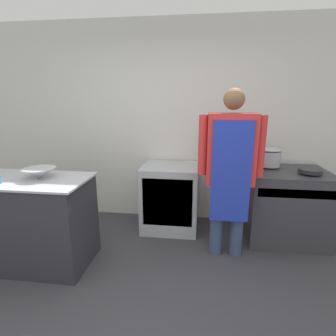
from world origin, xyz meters
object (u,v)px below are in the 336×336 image
stove (285,205)px  saute_pan (310,171)px  person_cook (230,165)px  stock_pot (269,157)px  fridge_unit (170,197)px  mixing_bowl (40,173)px

stove → saute_pan: bearing=-35.9°
person_cook → stock_pot: 0.81m
stove → fridge_unit: stove is taller
mixing_bowl → stock_pot: stock_pot is taller
stove → stock_pot: (-0.21, 0.13, 0.57)m
person_cook → saute_pan: bearing=20.0°
stove → stock_pot: bearing=146.8°
stove → person_cook: person_cook is taller
saute_pan → fridge_unit: bearing=172.2°
person_cook → mixing_bowl: size_ratio=5.63×
person_cook → mixing_bowl: 1.93m
fridge_unit → stock_pot: 1.35m
person_cook → fridge_unit: bearing=141.2°
fridge_unit → stock_pot: size_ratio=3.18×
fridge_unit → mixing_bowl: mixing_bowl is taller
stove → mixing_bowl: (-2.63, -0.83, 0.54)m
person_cook → stock_pot: size_ratio=6.61×
stove → mixing_bowl: mixing_bowl is taller
person_cook → stove: bearing=32.3°
fridge_unit → saute_pan: (1.61, -0.22, 0.48)m
stove → saute_pan: size_ratio=3.60×
stove → person_cook: bearing=-147.7°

